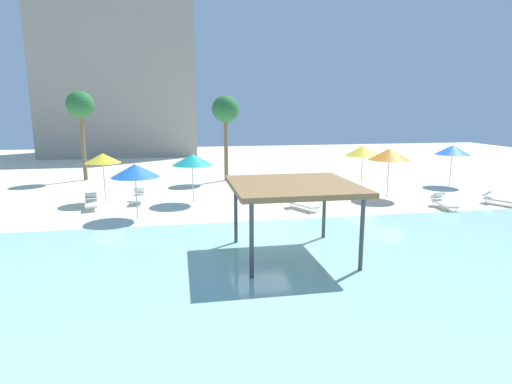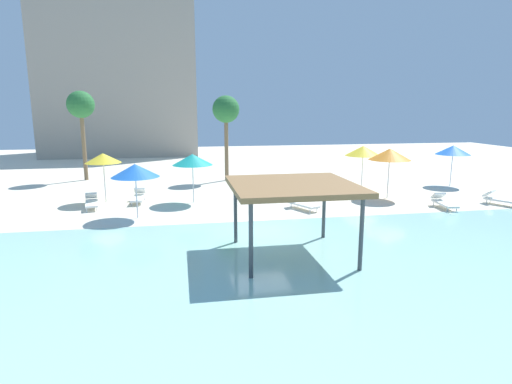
{
  "view_description": "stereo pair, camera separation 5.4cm",
  "coord_description": "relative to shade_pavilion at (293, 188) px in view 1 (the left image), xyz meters",
  "views": [
    {
      "loc": [
        -3.35,
        -17.04,
        5.18
      ],
      "look_at": [
        0.15,
        2.0,
        1.3
      ],
      "focal_mm": 29.67,
      "sensor_mm": 36.0,
      "label": 1
    },
    {
      "loc": [
        -3.3,
        -17.05,
        5.18
      ],
      "look_at": [
        0.15,
        2.0,
        1.3
      ],
      "focal_mm": 29.67,
      "sensor_mm": 36.0,
      "label": 2
    }
  ],
  "objects": [
    {
      "name": "beach_umbrella_orange_1",
      "position": [
        8.02,
        8.52,
        0.09
      ],
      "size": [
        2.38,
        2.38,
        2.88
      ],
      "color": "silver",
      "rests_on": "ground"
    },
    {
      "name": "palm_tree_0",
      "position": [
        -0.5,
        16.24,
        2.46
      ],
      "size": [
        1.9,
        1.9,
        6.01
      ],
      "color": "brown",
      "rests_on": "ground"
    },
    {
      "name": "ground_plane",
      "position": [
        -0.5,
        3.22,
        -2.46
      ],
      "size": [
        80.0,
        80.0,
        0.0
      ],
      "primitive_type": "plane",
      "color": "beige"
    },
    {
      "name": "beach_umbrella_yellow_6",
      "position": [
        7.75,
        11.49,
        0.0
      ],
      "size": [
        2.31,
        2.31,
        2.78
      ],
      "color": "silver",
      "rests_on": "ground"
    },
    {
      "name": "beach_umbrella_blue_2",
      "position": [
        -5.88,
        6.37,
        -0.17
      ],
      "size": [
        2.23,
        2.23,
        2.6
      ],
      "color": "silver",
      "rests_on": "ground"
    },
    {
      "name": "lounge_chair_4",
      "position": [
        13.17,
        5.81,
        -2.13
      ],
      "size": [
        1.46,
        1.95,
        0.74
      ],
      "rotation": [
        0.0,
        0.0,
        -1.05
      ],
      "color": "white",
      "rests_on": "ground"
    },
    {
      "name": "beach_umbrella_blue_5",
      "position": [
        14.08,
        11.43,
        -0.05
      ],
      "size": [
        2.23,
        2.23,
        2.71
      ],
      "color": "silver",
      "rests_on": "ground"
    },
    {
      "name": "lounge_chair_1",
      "position": [
        2.33,
        6.75,
        -2.13
      ],
      "size": [
        1.36,
        1.97,
        0.74
      ],
      "rotation": [
        0.0,
        0.0,
        -1.12
      ],
      "color": "white",
      "rests_on": "ground"
    },
    {
      "name": "beach_umbrella_teal_0",
      "position": [
        -3.13,
        9.3,
        -0.06
      ],
      "size": [
        2.19,
        2.19,
        2.7
      ],
      "color": "silver",
      "rests_on": "ground"
    },
    {
      "name": "lounge_chair_0",
      "position": [
        9.7,
        5.67,
        -2.13
      ],
      "size": [
        0.8,
        1.95,
        0.74
      ],
      "rotation": [
        0.0,
        0.0,
        -1.68
      ],
      "color": "white",
      "rests_on": "ground"
    },
    {
      "name": "lounge_chair_3",
      "position": [
        -8.45,
        9.0,
        -2.13
      ],
      "size": [
        0.93,
        1.97,
        0.74
      ],
      "rotation": [
        0.0,
        0.0,
        -1.39
      ],
      "color": "white",
      "rests_on": "ground"
    },
    {
      "name": "shade_pavilion",
      "position": [
        0.0,
        0.0,
        0.0
      ],
      "size": [
        4.25,
        4.25,
        2.62
      ],
      "color": "#42474C",
      "rests_on": "ground"
    },
    {
      "name": "beach_umbrella_yellow_4",
      "position": [
        -7.94,
        10.28,
        0.0
      ],
      "size": [
        1.93,
        1.93,
        2.73
      ],
      "color": "silver",
      "rests_on": "ground"
    },
    {
      "name": "hotel_block_0",
      "position": [
        -9.91,
        36.25,
        5.45
      ],
      "size": [
        16.11,
        9.28,
        15.82
      ],
      "primitive_type": "cube",
      "color": "#9E9384",
      "rests_on": "ground"
    },
    {
      "name": "lagoon_water",
      "position": [
        -0.5,
        -2.03,
        -2.44
      ],
      "size": [
        44.0,
        13.5,
        0.04
      ],
      "primitive_type": "cube",
      "color": "#99D1C6",
      "rests_on": "ground"
    },
    {
      "name": "palm_tree_1",
      "position": [
        -10.55,
        18.23,
        2.77
      ],
      "size": [
        1.9,
        1.9,
        6.34
      ],
      "color": "brown",
      "rests_on": "ground"
    },
    {
      "name": "lounge_chair_2",
      "position": [
        -6.13,
        9.92,
        -2.13
      ],
      "size": [
        0.7,
        1.93,
        0.74
      ],
      "rotation": [
        0.0,
        0.0,
        -1.63
      ],
      "color": "white",
      "rests_on": "ground"
    }
  ]
}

